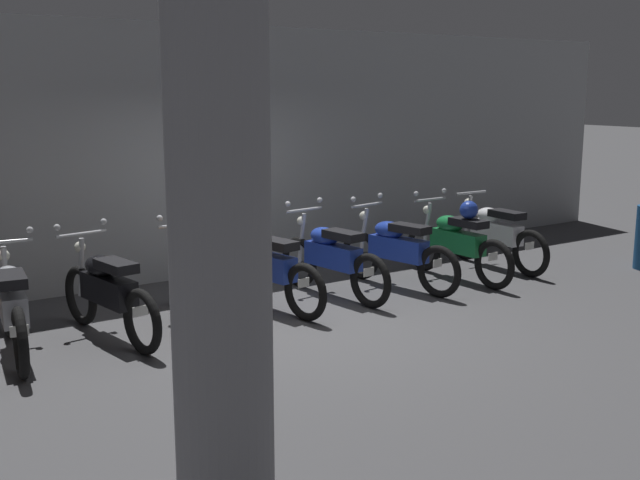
{
  "coord_description": "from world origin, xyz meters",
  "views": [
    {
      "loc": [
        -4.35,
        -6.91,
        2.54
      ],
      "look_at": [
        0.69,
        0.58,
        0.75
      ],
      "focal_mm": 43.63,
      "sensor_mm": 36.0,
      "label": 1
    }
  ],
  "objects_px": {
    "motorbike_slot_4": "(265,267)",
    "motorbike_slot_2": "(108,291)",
    "motorbike_slot_3": "(198,281)",
    "motorbike_slot_1": "(12,305)",
    "motorbike_slot_5": "(331,257)",
    "motorbike_slot_7": "(457,241)",
    "motorbike_slot_6": "(397,250)",
    "support_pillar": "(220,256)",
    "motorbike_slot_8": "(495,234)"
  },
  "relations": [
    {
      "from": "motorbike_slot_6",
      "to": "motorbike_slot_7",
      "type": "height_order",
      "value": "same"
    },
    {
      "from": "motorbike_slot_1",
      "to": "motorbike_slot_3",
      "type": "relative_size",
      "value": 1.0
    },
    {
      "from": "motorbike_slot_6",
      "to": "support_pillar",
      "type": "distance_m",
      "value": 6.05
    },
    {
      "from": "motorbike_slot_2",
      "to": "motorbike_slot_1",
      "type": "bearing_deg",
      "value": 179.74
    },
    {
      "from": "motorbike_slot_5",
      "to": "motorbike_slot_8",
      "type": "bearing_deg",
      "value": -0.41
    },
    {
      "from": "support_pillar",
      "to": "motorbike_slot_7",
      "type": "bearing_deg",
      "value": 35.29
    },
    {
      "from": "motorbike_slot_2",
      "to": "support_pillar",
      "type": "height_order",
      "value": "support_pillar"
    },
    {
      "from": "motorbike_slot_3",
      "to": "motorbike_slot_2",
      "type": "bearing_deg",
      "value": 172.51
    },
    {
      "from": "motorbike_slot_4",
      "to": "motorbike_slot_7",
      "type": "relative_size",
      "value": 0.99
    },
    {
      "from": "motorbike_slot_4",
      "to": "motorbike_slot_5",
      "type": "height_order",
      "value": "same"
    },
    {
      "from": "motorbike_slot_6",
      "to": "support_pillar",
      "type": "xyz_separation_m",
      "value": [
        -4.44,
        -3.93,
        1.18
      ]
    },
    {
      "from": "motorbike_slot_4",
      "to": "motorbike_slot_6",
      "type": "xyz_separation_m",
      "value": [
        1.87,
        -0.1,
        0.0
      ]
    },
    {
      "from": "motorbike_slot_8",
      "to": "motorbike_slot_2",
      "type": "bearing_deg",
      "value": -179.68
    },
    {
      "from": "motorbike_slot_6",
      "to": "motorbike_slot_7",
      "type": "relative_size",
      "value": 0.99
    },
    {
      "from": "motorbike_slot_2",
      "to": "support_pillar",
      "type": "xyz_separation_m",
      "value": [
        -0.7,
        -3.98,
        1.18
      ]
    },
    {
      "from": "motorbike_slot_6",
      "to": "motorbike_slot_4",
      "type": "bearing_deg",
      "value": 176.88
    },
    {
      "from": "motorbike_slot_1",
      "to": "motorbike_slot_2",
      "type": "distance_m",
      "value": 0.93
    },
    {
      "from": "motorbike_slot_2",
      "to": "motorbike_slot_6",
      "type": "height_order",
      "value": "same"
    },
    {
      "from": "motorbike_slot_4",
      "to": "motorbike_slot_6",
      "type": "bearing_deg",
      "value": -3.12
    },
    {
      "from": "motorbike_slot_7",
      "to": "motorbike_slot_3",
      "type": "bearing_deg",
      "value": 179.24
    },
    {
      "from": "motorbike_slot_1",
      "to": "motorbike_slot_6",
      "type": "bearing_deg",
      "value": -0.77
    },
    {
      "from": "motorbike_slot_4",
      "to": "motorbike_slot_2",
      "type": "bearing_deg",
      "value": -178.67
    },
    {
      "from": "support_pillar",
      "to": "motorbike_slot_3",
      "type": "bearing_deg",
      "value": 66.92
    },
    {
      "from": "motorbike_slot_1",
      "to": "motorbike_slot_7",
      "type": "distance_m",
      "value": 5.61
    },
    {
      "from": "motorbike_slot_6",
      "to": "motorbike_slot_3",
      "type": "bearing_deg",
      "value": -178.66
    },
    {
      "from": "motorbike_slot_1",
      "to": "motorbike_slot_2",
      "type": "height_order",
      "value": "same"
    },
    {
      "from": "motorbike_slot_2",
      "to": "motorbike_slot_5",
      "type": "relative_size",
      "value": 1.0
    },
    {
      "from": "motorbike_slot_1",
      "to": "support_pillar",
      "type": "xyz_separation_m",
      "value": [
        0.23,
        -3.99,
        1.18
      ]
    },
    {
      "from": "motorbike_slot_3",
      "to": "motorbike_slot_6",
      "type": "relative_size",
      "value": 1.0
    },
    {
      "from": "motorbike_slot_4",
      "to": "support_pillar",
      "type": "bearing_deg",
      "value": -122.56
    },
    {
      "from": "motorbike_slot_6",
      "to": "motorbike_slot_8",
      "type": "relative_size",
      "value": 0.99
    },
    {
      "from": "motorbike_slot_7",
      "to": "motorbike_slot_8",
      "type": "relative_size",
      "value": 1.0
    },
    {
      "from": "motorbike_slot_2",
      "to": "motorbike_slot_4",
      "type": "bearing_deg",
      "value": 1.33
    },
    {
      "from": "motorbike_slot_4",
      "to": "motorbike_slot_7",
      "type": "bearing_deg",
      "value": -4.41
    },
    {
      "from": "motorbike_slot_5",
      "to": "support_pillar",
      "type": "distance_m",
      "value": 5.48
    },
    {
      "from": "motorbike_slot_8",
      "to": "motorbike_slot_5",
      "type": "bearing_deg",
      "value": 179.59
    },
    {
      "from": "motorbike_slot_6",
      "to": "support_pillar",
      "type": "relative_size",
      "value": 0.58
    },
    {
      "from": "motorbike_slot_8",
      "to": "motorbike_slot_6",
      "type": "bearing_deg",
      "value": -177.27
    },
    {
      "from": "motorbike_slot_5",
      "to": "motorbike_slot_7",
      "type": "bearing_deg",
      "value": -6.84
    },
    {
      "from": "motorbike_slot_1",
      "to": "motorbike_slot_4",
      "type": "height_order",
      "value": "same"
    },
    {
      "from": "motorbike_slot_4",
      "to": "motorbike_slot_7",
      "type": "xyz_separation_m",
      "value": [
        2.81,
        -0.22,
        0.04
      ]
    },
    {
      "from": "motorbike_slot_3",
      "to": "motorbike_slot_8",
      "type": "height_order",
      "value": "motorbike_slot_3"
    },
    {
      "from": "motorbike_slot_2",
      "to": "motorbike_slot_3",
      "type": "distance_m",
      "value": 0.95
    },
    {
      "from": "motorbike_slot_4",
      "to": "motorbike_slot_8",
      "type": "distance_m",
      "value": 3.75
    },
    {
      "from": "motorbike_slot_3",
      "to": "motorbike_slot_7",
      "type": "xyz_separation_m",
      "value": [
        3.74,
        -0.05,
        0.04
      ]
    },
    {
      "from": "motorbike_slot_4",
      "to": "motorbike_slot_5",
      "type": "xyz_separation_m",
      "value": [
        0.94,
        0.01,
        0.0
      ]
    },
    {
      "from": "motorbike_slot_4",
      "to": "motorbike_slot_7",
      "type": "distance_m",
      "value": 2.82
    },
    {
      "from": "support_pillar",
      "to": "motorbike_slot_8",
      "type": "bearing_deg",
      "value": 32.43
    },
    {
      "from": "motorbike_slot_2",
      "to": "motorbike_slot_7",
      "type": "relative_size",
      "value": 0.99
    },
    {
      "from": "motorbike_slot_3",
      "to": "motorbike_slot_6",
      "type": "height_order",
      "value": "same"
    }
  ]
}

